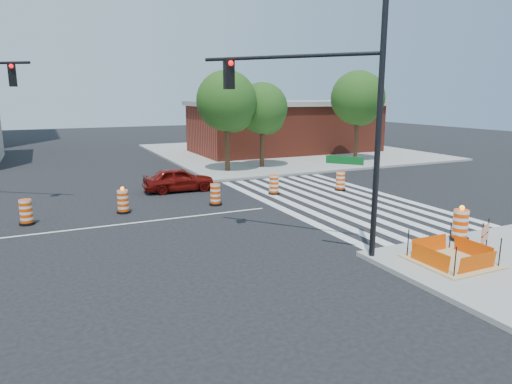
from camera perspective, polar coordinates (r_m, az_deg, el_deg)
ground at (r=19.08m, az=-18.57°, el=-4.11°), size 120.00×120.00×0.00m
sidewalk_ne at (r=41.68m, az=3.61°, el=5.05°), size 22.00×22.00×0.15m
crosswalk_east at (r=22.91m, az=9.69°, el=-1.00°), size 6.75×13.50×0.01m
lane_centerline at (r=19.08m, az=-18.58°, el=-4.10°), size 14.00×0.12×0.01m
excavation_pit at (r=15.10m, az=23.23°, el=-7.81°), size 2.20×2.20×0.90m
brick_storefront at (r=41.47m, az=3.65°, el=8.13°), size 16.50×8.50×4.60m
red_coupe at (r=24.95m, az=-9.63°, el=1.56°), size 3.87×1.71×1.29m
signal_pole_se at (r=14.49m, az=8.70°, el=10.92°), size 3.91×4.69×7.90m
pit_drum at (r=17.29m, az=24.18°, el=-3.88°), size 0.64×0.64×1.26m
barricade at (r=16.63m, az=26.71°, el=-4.68°), size 0.76×0.39×0.97m
tree_north_c at (r=30.36m, az=-3.63°, el=10.86°), size 3.95×3.95×6.71m
tree_north_d at (r=31.97m, az=0.81°, el=10.07°), size 3.54×3.53×5.99m
tree_north_e at (r=36.21m, az=12.61°, el=11.04°), size 4.09×4.09×6.95m
median_drum_2 at (r=20.44m, az=-26.79°, el=-2.35°), size 0.60×0.60×1.02m
median_drum_3 at (r=20.88m, az=-16.28°, el=-1.22°), size 0.60×0.60×1.18m
median_drum_4 at (r=21.58m, az=-5.10°, el=-0.39°), size 0.60×0.60×1.02m
median_drum_5 at (r=23.86m, az=2.26°, el=0.84°), size 0.60×0.60×1.02m
median_drum_6 at (r=25.25m, az=10.51°, el=1.27°), size 0.60×0.60×1.02m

